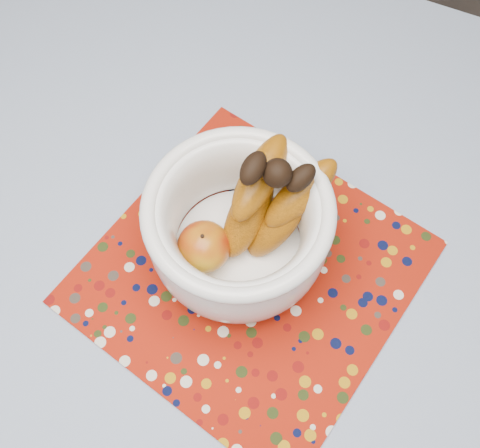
# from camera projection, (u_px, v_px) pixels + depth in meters

# --- Properties ---
(table) EXTENTS (1.20, 1.20, 0.75)m
(table) POSITION_uv_depth(u_px,v_px,m) (212.00, 312.00, 0.85)
(table) COLOR brown
(table) RESTS_ON ground
(tablecloth) EXTENTS (1.32, 1.32, 0.01)m
(tablecloth) POSITION_uv_depth(u_px,v_px,m) (210.00, 295.00, 0.77)
(tablecloth) COLOR slate
(tablecloth) RESTS_ON table
(placemat) EXTENTS (0.48, 0.48, 0.00)m
(placemat) POSITION_uv_depth(u_px,v_px,m) (250.00, 272.00, 0.78)
(placemat) COLOR #931608
(placemat) RESTS_ON tablecloth
(fruit_bowl) EXTENTS (0.25, 0.26, 0.20)m
(fruit_bowl) POSITION_uv_depth(u_px,v_px,m) (249.00, 222.00, 0.72)
(fruit_bowl) COLOR white
(fruit_bowl) RESTS_ON placemat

